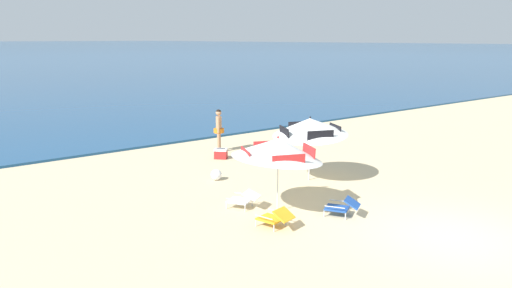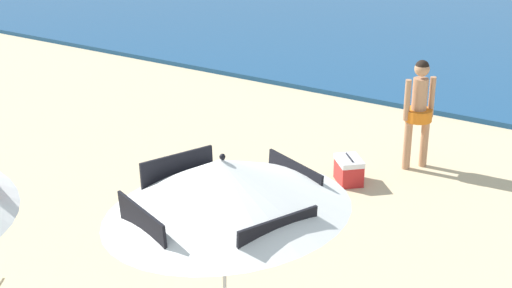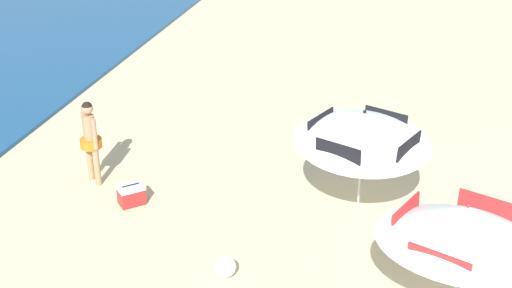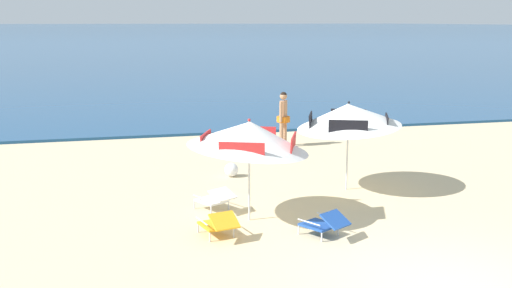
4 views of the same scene
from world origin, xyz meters
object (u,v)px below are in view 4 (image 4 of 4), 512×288
at_px(beach_umbrella_striped_second, 348,115).
at_px(beach_ball, 231,170).
at_px(person_standing_near_shore, 283,115).
at_px(lounge_chair_facing_sea, 215,198).
at_px(lounge_chair_beside_umbrella, 219,224).
at_px(beach_umbrella_striped_main, 249,135).
at_px(cooler_box, 273,148).
at_px(lounge_chair_under_umbrella, 324,223).

relative_size(beach_umbrella_striped_second, beach_ball, 8.82).
xyz_separation_m(person_standing_near_shore, beach_ball, (-2.45, -3.50, -0.85)).
bearing_deg(lounge_chair_facing_sea, lounge_chair_beside_umbrella, -98.19).
relative_size(beach_umbrella_striped_main, beach_ball, 8.59).
height_order(beach_umbrella_striped_main, lounge_chair_facing_sea, beach_umbrella_striped_main).
bearing_deg(beach_umbrella_striped_second, cooler_box, 98.48).
height_order(lounge_chair_facing_sea, cooler_box, lounge_chair_facing_sea).
relative_size(beach_umbrella_striped_main, lounge_chair_facing_sea, 3.11).
bearing_deg(lounge_chair_beside_umbrella, cooler_box, 66.57).
bearing_deg(beach_umbrella_striped_main, cooler_box, 70.08).
relative_size(beach_umbrella_striped_second, person_standing_near_shore, 1.82).
relative_size(beach_umbrella_striped_second, cooler_box, 5.39).
height_order(beach_umbrella_striped_second, person_standing_near_shore, beach_umbrella_striped_second).
bearing_deg(lounge_chair_under_umbrella, cooler_box, 81.94).
relative_size(beach_umbrella_striped_second, lounge_chair_under_umbrella, 3.14).
relative_size(lounge_chair_under_umbrella, lounge_chair_facing_sea, 1.01).
distance_m(lounge_chair_under_umbrella, lounge_chair_facing_sea, 2.71).
distance_m(lounge_chair_facing_sea, beach_ball, 2.96).
xyz_separation_m(lounge_chair_beside_umbrella, person_standing_near_shore, (3.62, 7.97, 0.76)).
height_order(beach_umbrella_striped_main, lounge_chair_under_umbrella, beach_umbrella_striped_main).
relative_size(lounge_chair_under_umbrella, cooler_box, 1.71).
relative_size(lounge_chair_facing_sea, person_standing_near_shore, 0.57).
relative_size(beach_umbrella_striped_main, beach_umbrella_striped_second, 0.97).
bearing_deg(person_standing_near_shore, beach_umbrella_striped_second, -89.99).
xyz_separation_m(lounge_chair_under_umbrella, cooler_box, (1.04, 7.34, -0.07)).
distance_m(beach_umbrella_striped_main, lounge_chair_under_umbrella, 2.30).
bearing_deg(beach_umbrella_striped_main, lounge_chair_facing_sea, 125.47).
xyz_separation_m(lounge_chair_under_umbrella, lounge_chair_facing_sea, (-1.70, 2.11, 0.00)).
bearing_deg(lounge_chair_under_umbrella, beach_ball, 98.84).
relative_size(beach_umbrella_striped_main, lounge_chair_beside_umbrella, 3.18).
height_order(lounge_chair_under_umbrella, person_standing_near_shore, person_standing_near_shore).
bearing_deg(lounge_chair_beside_umbrella, beach_ball, 75.24).
bearing_deg(beach_umbrella_striped_main, beach_umbrella_striped_second, 31.07).
height_order(lounge_chair_under_umbrella, lounge_chair_beside_umbrella, same).
bearing_deg(beach_umbrella_striped_second, beach_ball, 142.21).
xyz_separation_m(person_standing_near_shore, cooler_box, (-0.64, -1.09, -0.83)).
height_order(beach_umbrella_striped_second, beach_ball, beach_umbrella_striped_second).
distance_m(cooler_box, beach_ball, 3.02).
bearing_deg(beach_umbrella_striped_main, beach_ball, 84.06).
distance_m(beach_umbrella_striped_main, lounge_chair_beside_umbrella, 1.91).
height_order(beach_umbrella_striped_second, lounge_chair_under_umbrella, beach_umbrella_striped_second).
distance_m(beach_umbrella_striped_second, person_standing_near_shore, 5.46).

